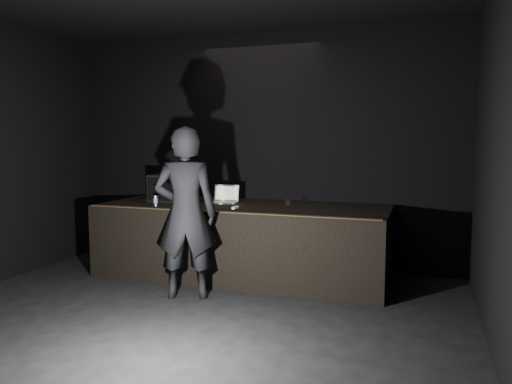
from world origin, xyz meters
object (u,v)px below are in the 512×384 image
object	(u,v)px
stage_riser	(243,240)
laptop	(225,198)
beer_can	(156,201)
stage_monitor	(171,188)
person	(185,213)

from	to	relation	value
stage_riser	laptop	xyz separation A→B (m)	(-0.33, 0.16, 0.57)
beer_can	laptop	bearing A→B (deg)	39.90
stage_riser	stage_monitor	bearing A→B (deg)	176.85
stage_monitor	beer_can	world-z (taller)	stage_monitor
stage_monitor	laptop	distance (m)	0.84
laptop	beer_can	world-z (taller)	laptop
person	beer_can	bearing A→B (deg)	-58.01
laptop	beer_can	bearing A→B (deg)	-147.17
person	stage_riser	bearing A→B (deg)	-123.47
laptop	stage_riser	bearing A→B (deg)	-33.34
stage_monitor	laptop	world-z (taller)	stage_monitor
stage_riser	laptop	world-z (taller)	laptop
person	stage_monitor	bearing A→B (deg)	-73.03
stage_monitor	beer_can	distance (m)	0.56
stage_monitor	beer_can	bearing A→B (deg)	-92.64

